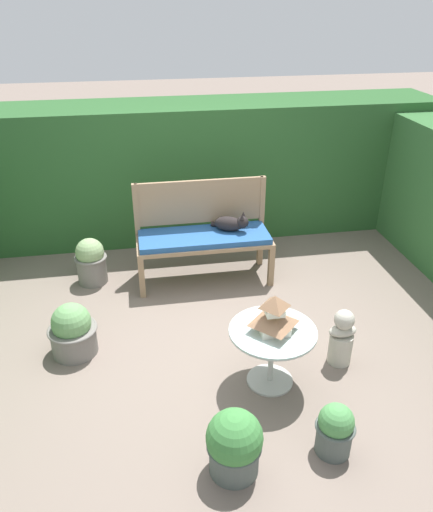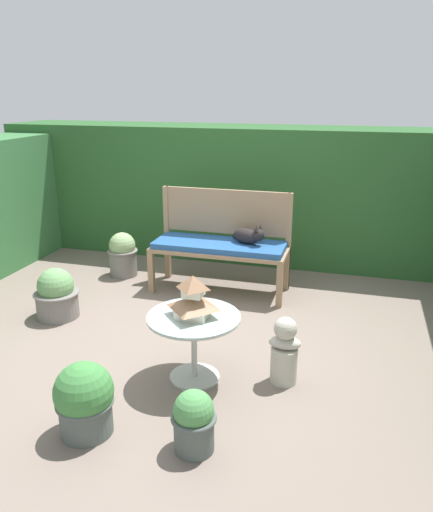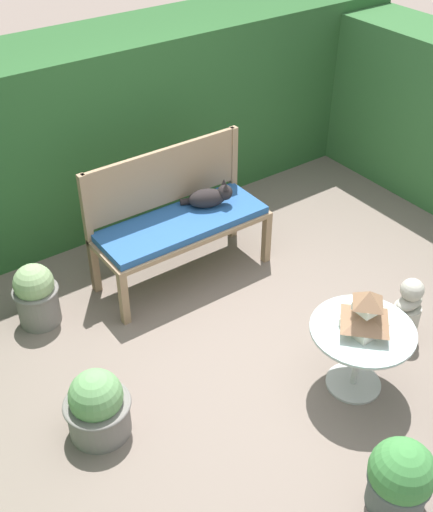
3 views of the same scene
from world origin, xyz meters
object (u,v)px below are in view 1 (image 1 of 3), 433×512
cat (231,223)px  pagoda_birdhouse (274,316)px  patio_table (272,341)px  potted_plant_path_edge (335,429)px  potted_plant_bench_left (234,444)px  garden_bust (342,338)px  potted_plant_bench_right (73,331)px  potted_plant_hedge_corner (91,261)px  garden_bench (204,240)px

cat → pagoda_birdhouse: pagoda_birdhouse is taller
patio_table → potted_plant_path_edge: (0.25, -0.76, -0.21)m
cat → potted_plant_bench_left: (-0.49, -2.56, -0.40)m
garden_bust → potted_plant_bench_left: 1.46m
potted_plant_bench_right → potted_plant_bench_left: size_ratio=1.00×
cat → potted_plant_bench_right: cat is taller
potted_plant_hedge_corner → potted_plant_bench_right: size_ratio=1.06×
pagoda_birdhouse → potted_plant_bench_right: size_ratio=0.64×
garden_bust → potted_plant_path_edge: (-0.41, -0.90, -0.05)m
potted_plant_bench_right → garden_bench: bearing=38.5°
garden_bench → cat: cat is taller
garden_bust → potted_plant_hedge_corner: (-2.17, 1.74, 0.01)m
pagoda_birdhouse → cat: bearing=89.3°
garden_bench → potted_plant_hedge_corner: garden_bench is taller
patio_table → pagoda_birdhouse: bearing=180.0°
potted_plant_path_edge → potted_plant_bench_right: (-1.86, 1.42, 0.02)m
potted_plant_hedge_corner → potted_plant_bench_right: 1.22m
potted_plant_hedge_corner → potted_plant_bench_left: bearing=-68.7°
cat → potted_plant_path_edge: (0.23, -2.52, -0.44)m
potted_plant_path_edge → potted_plant_hedge_corner: (-1.76, 2.63, 0.06)m
garden_bust → potted_plant_bench_right: size_ratio=1.07×
patio_table → garden_bust: garden_bust is taller
garden_bench → potted_plant_path_edge: bearing=-77.8°
garden_bench → cat: 0.35m
pagoda_birdhouse → garden_bust: 0.79m
potted_plant_hedge_corner → potted_plant_bench_left: potted_plant_hedge_corner is taller
patio_table → potted_plant_bench_left: 0.93m
potted_plant_hedge_corner → potted_plant_bench_right: bearing=-94.9°
cat → potted_plant_hedge_corner: cat is taller
pagoda_birdhouse → potted_plant_hedge_corner: 2.44m
garden_bench → patio_table: garden_bench is taller
cat → potted_plant_bench_right: (-1.63, -1.10, -0.41)m
potted_plant_path_edge → potted_plant_bench_right: potted_plant_bench_right is taller
garden_bust → garden_bench: bearing=118.7°
cat → potted_plant_bench_left: size_ratio=0.78×
patio_table → garden_bust: (0.66, 0.14, -0.16)m
pagoda_birdhouse → garden_bench: bearing=99.4°
potted_plant_path_edge → potted_plant_bench_right: 2.34m
garden_bench → potted_plant_bench_right: (-1.33, -1.05, -0.25)m
potted_plant_path_edge → potted_plant_bench_left: 0.72m
cat → pagoda_birdhouse: size_ratio=1.21×
garden_bench → pagoda_birdhouse: (0.29, -1.72, 0.18)m
cat → potted_plant_hedge_corner: (-1.53, 0.12, -0.38)m
patio_table → cat: bearing=89.3°
patio_table → garden_bench: bearing=99.4°
potted_plant_path_edge → potted_plant_bench_left: (-0.71, -0.04, 0.04)m
patio_table → potted_plant_bench_right: patio_table is taller
garden_bust → cat: bearing=109.3°
potted_plant_hedge_corner → garden_bench: bearing=-7.3°
patio_table → potted_plant_bench_left: (-0.47, -0.79, -0.17)m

